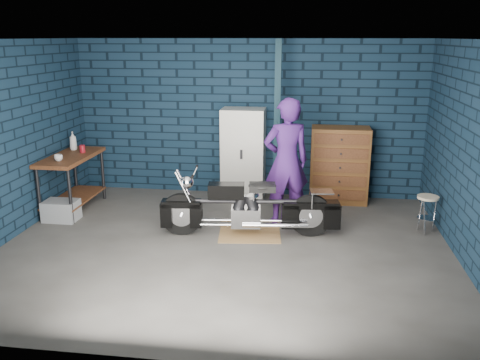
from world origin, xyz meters
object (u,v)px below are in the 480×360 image
(shop_stool, at_px, (426,214))
(workbench, at_px, (73,183))
(motorcycle, at_px, (250,203))
(person, at_px, (286,161))
(tool_chest, at_px, (339,165))
(storage_bin, at_px, (61,211))
(locker, at_px, (243,154))

(shop_stool, bearing_deg, workbench, 177.27)
(motorcycle, bearing_deg, person, 46.69)
(tool_chest, bearing_deg, shop_stool, -47.37)
(storage_bin, bearing_deg, shop_stool, 2.52)
(tool_chest, bearing_deg, person, -127.22)
(storage_bin, height_order, locker, locker)
(workbench, relative_size, shop_stool, 2.55)
(workbench, xyz_separation_m, storage_bin, (0.02, -0.50, -0.30))
(workbench, height_order, storage_bin, workbench)
(motorcycle, bearing_deg, workbench, 160.50)
(workbench, relative_size, locker, 0.90)
(shop_stool, bearing_deg, storage_bin, -177.48)
(locker, distance_m, tool_chest, 1.64)
(person, bearing_deg, locker, -72.70)
(workbench, distance_m, person, 3.47)
(person, relative_size, shop_stool, 3.45)
(storage_bin, relative_size, tool_chest, 0.39)
(motorcycle, distance_m, person, 0.91)
(storage_bin, distance_m, tool_chest, 4.55)
(motorcycle, xyz_separation_m, tool_chest, (1.31, 1.73, 0.16))
(person, xyz_separation_m, locker, (-0.79, 1.11, -0.17))
(storage_bin, relative_size, locker, 0.32)
(motorcycle, relative_size, locker, 1.38)
(tool_chest, xyz_separation_m, shop_stool, (1.19, -1.29, -0.37))
(workbench, xyz_separation_m, tool_chest, (4.27, 1.03, 0.18))
(motorcycle, height_order, person, person)
(motorcycle, bearing_deg, storage_bin, 169.91)
(locker, relative_size, shop_stool, 2.85)
(tool_chest, bearing_deg, motorcycle, -127.19)
(storage_bin, bearing_deg, locker, 30.26)
(tool_chest, relative_size, shop_stool, 2.33)
(motorcycle, xyz_separation_m, shop_stool, (2.50, 0.44, -0.20))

